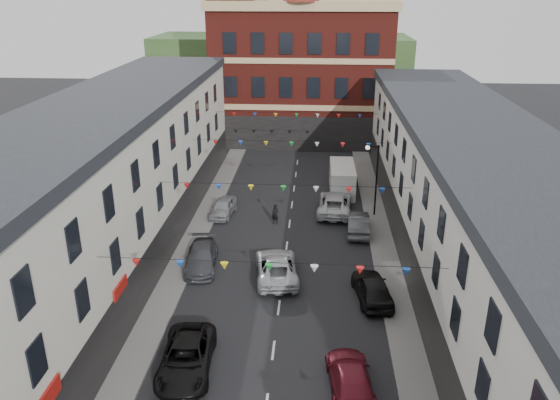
% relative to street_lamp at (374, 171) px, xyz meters
% --- Properties ---
extents(ground, '(160.00, 160.00, 0.00)m').
position_rel_street_lamp_xyz_m(ground, '(-6.55, -14.00, -3.90)').
color(ground, black).
rests_on(ground, ground).
extents(pavement_left, '(1.80, 64.00, 0.15)m').
position_rel_street_lamp_xyz_m(pavement_left, '(-13.45, -12.00, -3.83)').
color(pavement_left, '#605E5B').
rests_on(pavement_left, ground).
extents(pavement_right, '(1.80, 64.00, 0.15)m').
position_rel_street_lamp_xyz_m(pavement_right, '(0.35, -12.00, -3.83)').
color(pavement_right, '#605E5B').
rests_on(pavement_right, ground).
extents(terrace_left, '(8.40, 56.00, 10.70)m').
position_rel_street_lamp_xyz_m(terrace_left, '(-18.33, -13.00, 1.44)').
color(terrace_left, beige).
rests_on(terrace_left, ground).
extents(terrace_right, '(8.40, 56.00, 9.70)m').
position_rel_street_lamp_xyz_m(terrace_right, '(5.23, -13.00, 0.95)').
color(terrace_right, silver).
rests_on(terrace_right, ground).
extents(civic_building, '(20.60, 13.30, 18.50)m').
position_rel_street_lamp_xyz_m(civic_building, '(-6.55, 23.95, 4.23)').
color(civic_building, maroon).
rests_on(civic_building, ground).
extents(clock_tower, '(5.60, 5.60, 30.00)m').
position_rel_street_lamp_xyz_m(clock_tower, '(-14.05, 21.00, 11.03)').
color(clock_tower, maroon).
rests_on(clock_tower, ground).
extents(distant_hill, '(40.00, 14.00, 10.00)m').
position_rel_street_lamp_xyz_m(distant_hill, '(-10.55, 48.00, 1.10)').
color(distant_hill, '#2B4F24').
rests_on(distant_hill, ground).
extents(street_lamp, '(1.10, 0.36, 6.00)m').
position_rel_street_lamp_xyz_m(street_lamp, '(0.00, 0.00, 0.00)').
color(street_lamp, black).
rests_on(street_lamp, ground).
extents(car_left_c, '(2.82, 5.49, 1.48)m').
position_rel_street_lamp_xyz_m(car_left_c, '(-10.65, -19.82, -3.16)').
color(car_left_c, black).
rests_on(car_left_c, ground).
extents(car_left_d, '(2.45, 5.07, 1.42)m').
position_rel_street_lamp_xyz_m(car_left_d, '(-12.05, -9.43, -3.19)').
color(car_left_d, '#44454C').
rests_on(car_left_d, ground).
extents(car_left_e, '(2.04, 4.17, 1.37)m').
position_rel_street_lamp_xyz_m(car_left_e, '(-12.05, -0.62, -3.22)').
color(car_left_e, '#92959A').
rests_on(car_left_e, ground).
extents(car_right_c, '(2.39, 4.97, 1.39)m').
position_rel_street_lamp_xyz_m(car_right_c, '(-2.77, -20.70, -3.21)').
color(car_right_c, maroon).
rests_on(car_right_c, ground).
extents(car_right_d, '(2.51, 4.88, 1.59)m').
position_rel_street_lamp_xyz_m(car_right_d, '(-1.05, -12.72, -3.11)').
color(car_right_d, black).
rests_on(car_right_d, ground).
extents(car_right_e, '(1.80, 4.63, 1.50)m').
position_rel_street_lamp_xyz_m(car_right_e, '(-1.27, -3.25, -3.15)').
color(car_right_e, '#44474B').
rests_on(car_right_e, ground).
extents(car_right_f, '(3.06, 5.96, 1.61)m').
position_rel_street_lamp_xyz_m(car_right_f, '(-2.95, 0.60, -3.10)').
color(car_right_f, silver).
rests_on(car_right_f, ground).
extents(moving_car, '(3.27, 5.86, 1.55)m').
position_rel_street_lamp_xyz_m(moving_car, '(-6.94, -10.47, -3.13)').
color(moving_car, '#AFB2B7').
rests_on(moving_car, ground).
extents(white_van, '(2.18, 5.62, 2.48)m').
position_rel_street_lamp_xyz_m(white_van, '(-2.19, 5.53, -2.66)').
color(white_van, silver).
rests_on(white_van, ground).
extents(pedestrian, '(0.69, 0.57, 1.63)m').
position_rel_street_lamp_xyz_m(pedestrian, '(-7.68, -2.02, -3.09)').
color(pedestrian, black).
rests_on(pedestrian, ground).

